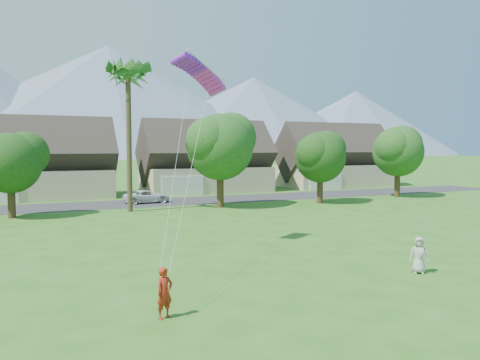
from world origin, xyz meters
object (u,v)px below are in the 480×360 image
parked_car (147,197)px  parafoil_kite (200,71)px  kite_flyer (165,293)px  watcher (419,255)px

parked_car → parafoil_kite: size_ratio=1.28×
kite_flyer → watcher: kite_flyer is taller
kite_flyer → parafoil_kite: parafoil_kite is taller
parked_car → parafoil_kite: bearing=170.1°
kite_flyer → parafoil_kite: 13.61m
kite_flyer → parked_car: 31.58m
parked_car → parafoil_kite: (-1.83, -21.41, 8.81)m
watcher → parked_car: size_ratio=0.35×
kite_flyer → parked_car: size_ratio=0.37×
kite_flyer → watcher: 11.43m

